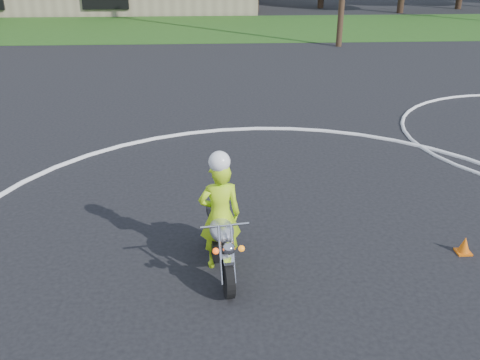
{
  "coord_description": "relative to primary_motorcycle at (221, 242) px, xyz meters",
  "views": [
    {
      "loc": [
        -1.2,
        -4.99,
        4.87
      ],
      "look_at": [
        -0.76,
        3.25,
        1.1
      ],
      "focal_mm": 40.0,
      "sensor_mm": 36.0,
      "label": 1
    }
  ],
  "objects": [
    {
      "name": "primary_motorcycle",
      "position": [
        0.0,
        0.0,
        0.0
      ],
      "size": [
        0.72,
        2.05,
        1.08
      ],
      "rotation": [
        0.0,
        0.0,
        0.13
      ],
      "color": "black",
      "rests_on": "ground"
    },
    {
      "name": "course_markings",
      "position": [
        3.28,
        2.14,
        -0.52
      ],
      "size": [
        19.05,
        19.05,
        0.12
      ],
      "color": "silver",
      "rests_on": "ground"
    },
    {
      "name": "rider_primary_grp",
      "position": [
        -0.01,
        0.14,
        0.44
      ],
      "size": [
        0.71,
        0.52,
        2.0
      ],
      "rotation": [
        0.0,
        0.0,
        0.13
      ],
      "color": "#B3E918",
      "rests_on": "ground"
    },
    {
      "name": "grass_strip",
      "position": [
        1.11,
        24.79,
        -0.51
      ],
      "size": [
        120.0,
        10.0,
        0.02
      ],
      "primitive_type": "cube",
      "color": "#1E4714",
      "rests_on": "ground"
    }
  ]
}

